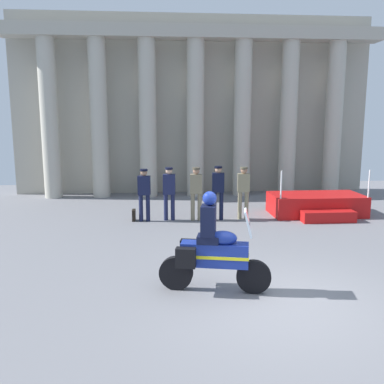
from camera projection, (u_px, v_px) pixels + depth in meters
ground_plane at (280, 303)px, 7.24m from camera, size 28.00×28.00×0.00m
colonnade_backdrop at (194, 103)px, 17.37m from camera, size 15.27×1.56×7.52m
reviewing_stand at (317, 205)px, 13.86m from camera, size 3.04×2.07×1.59m
officer_in_row_0 at (144, 191)px, 12.89m from camera, size 0.40×0.26×1.66m
officer_in_row_1 at (169, 189)px, 13.03m from camera, size 0.40×0.26×1.69m
officer_in_row_2 at (196, 189)px, 13.01m from camera, size 0.40×0.26×1.70m
officer_in_row_3 at (218, 188)px, 13.06m from camera, size 0.40×0.26×1.73m
officer_in_row_4 at (244, 188)px, 13.19m from camera, size 0.40×0.26×1.69m
motorcycle_with_rider at (211, 250)px, 7.61m from camera, size 2.07×0.82×1.90m
briefcase_on_ground at (134, 215)px, 13.09m from camera, size 0.10×0.32×0.36m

